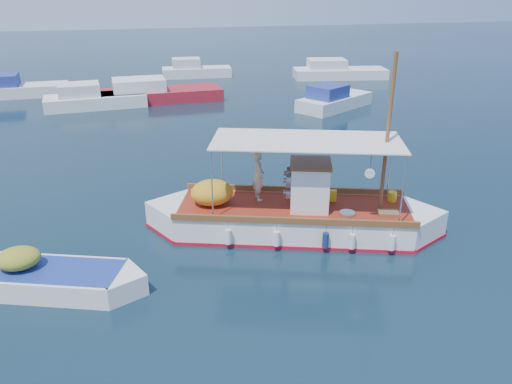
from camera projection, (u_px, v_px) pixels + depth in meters
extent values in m
plane|color=black|center=(277.00, 231.00, 16.55)|extent=(160.00, 160.00, 0.00)
cube|color=white|center=(293.00, 222.00, 16.39)|extent=(7.79, 4.66, 1.08)
cube|color=white|center=(182.00, 218.00, 16.65)|extent=(2.34, 2.34, 1.08)
cube|color=white|center=(407.00, 226.00, 16.13)|extent=(2.34, 2.34, 1.08)
cube|color=#A61023|center=(293.00, 230.00, 16.52)|extent=(7.91, 4.76, 0.18)
cube|color=maroon|center=(293.00, 207.00, 16.19)|extent=(7.73, 4.47, 0.06)
cube|color=brown|center=(294.00, 189.00, 17.28)|extent=(7.15, 2.44, 0.20)
cube|color=brown|center=(293.00, 221.00, 15.00)|extent=(7.15, 2.44, 0.20)
cube|color=white|center=(310.00, 186.00, 15.86)|extent=(1.52, 1.59, 1.48)
cube|color=brown|center=(311.00, 163.00, 15.56)|extent=(1.65, 1.71, 0.06)
cylinder|color=slate|center=(290.00, 181.00, 15.50)|extent=(0.36, 0.54, 0.49)
cylinder|color=slate|center=(290.00, 173.00, 16.08)|extent=(0.36, 0.54, 0.49)
cylinder|color=slate|center=(289.00, 193.00, 16.00)|extent=(0.36, 0.54, 0.49)
cylinder|color=brown|center=(388.00, 135.00, 15.03)|extent=(0.15, 0.15, 4.93)
cylinder|color=brown|center=(360.00, 147.00, 15.23)|extent=(1.71, 0.63, 0.08)
cylinder|color=silver|center=(222.00, 161.00, 16.92)|extent=(0.05, 0.05, 2.22)
cylinder|color=silver|center=(212.00, 185.00, 14.92)|extent=(0.05, 0.05, 2.22)
cylinder|color=silver|center=(390.00, 166.00, 16.52)|extent=(0.05, 0.05, 2.22)
cylinder|color=silver|center=(403.00, 191.00, 14.53)|extent=(0.05, 0.05, 2.22)
cube|color=silver|center=(307.00, 141.00, 15.28)|extent=(6.26, 4.07, 0.04)
ellipsoid|color=gold|center=(212.00, 193.00, 16.21)|extent=(1.68, 1.55, 0.83)
cube|color=gold|center=(333.00, 196.00, 16.51)|extent=(0.29, 0.25, 0.39)
cylinder|color=gold|center=(392.00, 197.00, 16.52)|extent=(0.37, 0.37, 0.34)
cube|color=brown|center=(388.00, 213.00, 15.59)|extent=(0.75, 0.62, 0.12)
cylinder|color=#B2B2B2|center=(347.00, 214.00, 15.54)|extent=(0.62, 0.62, 0.12)
cylinder|color=white|center=(370.00, 174.00, 14.45)|extent=(0.29, 0.12, 0.30)
cylinder|color=white|center=(228.00, 237.00, 15.22)|extent=(0.25, 0.25, 0.47)
cylinder|color=navy|center=(326.00, 240.00, 15.01)|extent=(0.25, 0.25, 0.47)
cylinder|color=white|center=(392.00, 243.00, 14.88)|extent=(0.25, 0.25, 0.47)
imported|color=beige|center=(258.00, 176.00, 16.41)|extent=(0.40, 0.61, 1.67)
cube|color=white|center=(48.00, 282.00, 13.34)|extent=(4.30, 2.84, 0.78)
cube|color=white|center=(120.00, 286.00, 13.14)|extent=(1.47, 1.47, 0.78)
cube|color=navy|center=(45.00, 270.00, 13.19)|extent=(4.24, 2.67, 0.04)
ellipsoid|color=olive|center=(18.00, 258.00, 13.14)|extent=(1.40, 1.28, 0.57)
cube|color=silver|center=(96.00, 103.00, 32.74)|extent=(6.58, 3.02, 1.00)
cube|color=silver|center=(79.00, 90.00, 32.10)|extent=(2.74, 2.28, 0.80)
cube|color=maroon|center=(159.00, 97.00, 34.44)|extent=(8.72, 3.28, 1.00)
cube|color=silver|center=(139.00, 85.00, 33.75)|extent=(3.56, 2.57, 0.80)
cube|color=silver|center=(335.00, 103.00, 32.51)|extent=(5.86, 4.84, 1.00)
cube|color=navy|center=(328.00, 92.00, 31.60)|extent=(2.88, 2.77, 0.80)
cube|color=silver|center=(340.00, 75.00, 42.65)|extent=(8.13, 3.86, 1.00)
cube|color=silver|center=(327.00, 64.00, 42.22)|extent=(3.45, 2.70, 0.80)
cube|color=silver|center=(15.00, 92.00, 35.76)|extent=(7.34, 2.68, 1.00)
cube|color=silver|center=(197.00, 73.00, 43.21)|extent=(5.96, 2.35, 1.00)
cube|color=silver|center=(186.00, 63.00, 42.71)|extent=(2.44, 1.84, 0.80)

